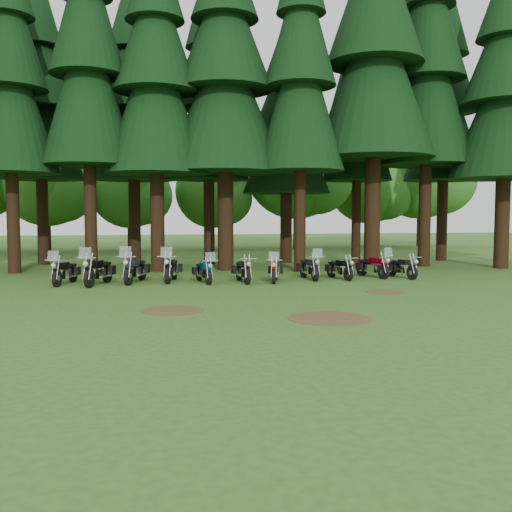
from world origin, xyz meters
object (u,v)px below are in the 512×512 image
(motorcycle_0, at_px, (65,273))
(motorcycle_10, at_px, (401,268))
(motorcycle_9, at_px, (373,267))
(motorcycle_1, at_px, (98,272))
(motorcycle_2, at_px, (135,270))
(motorcycle_3, at_px, (171,269))
(motorcycle_7, at_px, (309,269))
(motorcycle_8, at_px, (340,269))
(motorcycle_5, at_px, (243,271))
(motorcycle_4, at_px, (204,272))
(motorcycle_6, at_px, (275,271))

(motorcycle_0, distance_m, motorcycle_10, 13.86)
(motorcycle_9, bearing_deg, motorcycle_1, 166.20)
(motorcycle_2, bearing_deg, motorcycle_0, -162.12)
(motorcycle_3, bearing_deg, motorcycle_7, 8.42)
(motorcycle_8, bearing_deg, motorcycle_5, 173.46)
(motorcycle_0, xyz_separation_m, motorcycle_3, (4.10, 0.22, 0.03))
(motorcycle_8, bearing_deg, motorcycle_3, 164.80)
(motorcycle_4, xyz_separation_m, motorcycle_5, (1.56, -0.13, 0.02))
(motorcycle_1, distance_m, motorcycle_5, 5.63)
(motorcycle_1, relative_size, motorcycle_6, 1.17)
(motorcycle_9, distance_m, motorcycle_10, 1.22)
(motorcycle_4, bearing_deg, motorcycle_9, -5.47)
(motorcycle_8, height_order, motorcycle_9, motorcycle_9)
(motorcycle_4, distance_m, motorcycle_5, 1.56)
(motorcycle_10, bearing_deg, motorcycle_2, 165.67)
(motorcycle_2, relative_size, motorcycle_9, 1.12)
(motorcycle_3, bearing_deg, motorcycle_5, -4.94)
(motorcycle_0, height_order, motorcycle_10, motorcycle_0)
(motorcycle_6, bearing_deg, motorcycle_7, 36.16)
(motorcycle_7, relative_size, motorcycle_10, 1.09)
(motorcycle_8, relative_size, motorcycle_10, 1.00)
(motorcycle_1, xyz_separation_m, motorcycle_6, (6.92, -0.26, -0.08))
(motorcycle_0, bearing_deg, motorcycle_3, 18.28)
(motorcycle_7, relative_size, motorcycle_9, 1.02)
(motorcycle_6, xyz_separation_m, motorcycle_8, (2.89, 0.43, -0.02))
(motorcycle_6, bearing_deg, motorcycle_9, 25.27)
(motorcycle_3, height_order, motorcycle_10, motorcycle_3)
(motorcycle_9, bearing_deg, motorcycle_2, 163.87)
(motorcycle_5, relative_size, motorcycle_7, 0.99)
(motorcycle_10, bearing_deg, motorcycle_0, 166.17)
(motorcycle_6, distance_m, motorcycle_8, 2.92)
(motorcycle_7, bearing_deg, motorcycle_2, 176.12)
(motorcycle_8, bearing_deg, motorcycle_2, 166.71)
(motorcycle_5, xyz_separation_m, motorcycle_7, (2.91, 0.53, 0.01))
(motorcycle_5, bearing_deg, motorcycle_4, 172.19)
(motorcycle_9, bearing_deg, motorcycle_6, 173.44)
(motorcycle_6, bearing_deg, motorcycle_3, -177.13)
(motorcycle_7, bearing_deg, motorcycle_6, -162.17)
(motorcycle_3, distance_m, motorcycle_5, 2.94)
(motorcycle_0, distance_m, motorcycle_2, 2.68)
(motorcycle_5, distance_m, motorcycle_8, 4.20)
(motorcycle_3, xyz_separation_m, motorcycle_8, (7.00, -0.48, -0.08))
(motorcycle_0, xyz_separation_m, motorcycle_10, (13.86, -0.33, -0.05))
(motorcycle_0, relative_size, motorcycle_3, 0.93)
(motorcycle_6, relative_size, motorcycle_7, 0.94)
(motorcycle_3, distance_m, motorcycle_10, 9.77)
(motorcycle_6, bearing_deg, motorcycle_0, -169.46)
(motorcycle_6, bearing_deg, motorcycle_8, 23.88)
(motorcycle_2, xyz_separation_m, motorcycle_3, (1.42, 0.18, -0.02))
(motorcycle_10, bearing_deg, motorcycle_5, 169.85)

